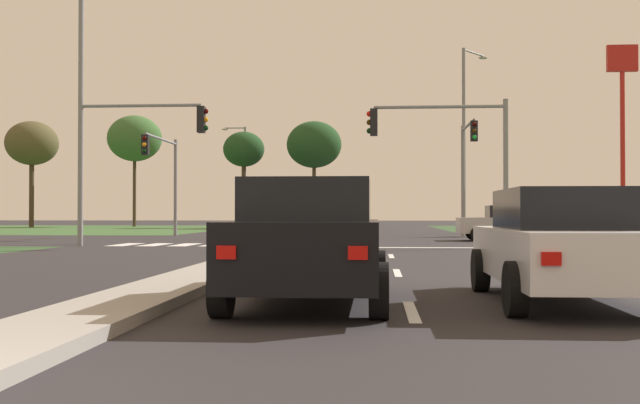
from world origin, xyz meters
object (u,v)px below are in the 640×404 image
(traffic_signal_far_right, at_px, (467,157))
(car_black_third, at_px, (310,241))
(car_navy_fourth, at_px, (293,220))
(pedestrian_at_median, at_px, (320,213))
(car_white_near, at_px, (563,245))
(street_lamp_second, at_px, (79,93))
(traffic_signal_near_left, at_px, (129,144))
(traffic_signal_far_left, at_px, (164,165))
(treeline_third, at_px, (244,150))
(street_lamp_fourth, at_px, (243,171))
(traffic_signal_near_right, at_px, (452,144))
(fastfood_pole_sign, at_px, (622,96))
(treeline_second, at_px, (135,139))
(car_teal_second, at_px, (310,219))
(treeline_near, at_px, (32,144))
(treeline_fourth, at_px, (314,145))
(street_lamp_third, at_px, (466,131))
(car_silver_fifth, at_px, (507,223))

(traffic_signal_far_right, bearing_deg, car_black_third, -100.64)
(car_navy_fourth, distance_m, pedestrian_at_median, 5.57)
(car_white_near, bearing_deg, street_lamp_second, 126.83)
(traffic_signal_near_left, bearing_deg, traffic_signal_far_right, 40.42)
(traffic_signal_far_left, bearing_deg, car_navy_fourth, 63.65)
(treeline_third, bearing_deg, pedestrian_at_median, -68.98)
(street_lamp_fourth, bearing_deg, car_navy_fourth, -69.82)
(traffic_signal_near_right, xyz_separation_m, fastfood_pole_sign, (12.09, 19.95, 4.65))
(traffic_signal_far_left, xyz_separation_m, treeline_second, (-11.44, 30.93, 4.45))
(car_teal_second, distance_m, traffic_signal_near_left, 35.01)
(traffic_signal_near_left, relative_size, treeline_near, 0.57)
(treeline_third, bearing_deg, treeline_fourth, -5.48)
(traffic_signal_near_right, height_order, treeline_near, treeline_near)
(treeline_third, bearing_deg, traffic_signal_far_left, -88.79)
(car_white_near, relative_size, car_navy_fourth, 1.09)
(fastfood_pole_sign, bearing_deg, car_navy_fourth, 174.53)
(car_navy_fourth, bearing_deg, traffic_signal_far_right, 133.24)
(traffic_signal_far_left, height_order, treeline_second, treeline_second)
(street_lamp_third, relative_size, treeline_third, 1.33)
(fastfood_pole_sign, bearing_deg, treeline_second, 149.21)
(traffic_signal_near_right, distance_m, street_lamp_third, 18.78)
(pedestrian_at_median, bearing_deg, car_silver_fifth, 130.80)
(car_teal_second, xyz_separation_m, traffic_signal_near_right, (7.94, -34.70, 2.82))
(traffic_signal_far_right, xyz_separation_m, street_lamp_second, (-15.93, -9.74, 1.86))
(treeline_second, bearing_deg, treeline_near, -155.53)
(car_white_near, relative_size, treeline_near, 0.50)
(car_teal_second, distance_m, treeline_second, 19.72)
(traffic_signal_far_left, bearing_deg, fastfood_pole_sign, 19.41)
(street_lamp_second, bearing_deg, car_black_third, -60.79)
(car_white_near, bearing_deg, street_lamp_fourth, 104.08)
(car_white_near, relative_size, car_black_third, 1.06)
(traffic_signal_near_right, xyz_separation_m, pedestrian_at_median, (-5.84, 16.73, -2.37))
(traffic_signal_far_right, height_order, street_lamp_third, street_lamp_third)
(fastfood_pole_sign, distance_m, treeline_near, 48.51)
(car_black_third, relative_size, fastfood_pole_sign, 0.39)
(pedestrian_at_median, bearing_deg, traffic_signal_far_left, 36.05)
(traffic_signal_far_right, xyz_separation_m, street_lamp_third, (0.75, 6.99, 2.07))
(traffic_signal_near_left, xyz_separation_m, fastfood_pole_sign, (23.65, 19.95, 4.57))
(car_black_third, height_order, traffic_signal_near_left, traffic_signal_near_left)
(fastfood_pole_sign, height_order, treeline_near, fastfood_pole_sign)
(street_lamp_second, relative_size, street_lamp_fourth, 1.21)
(treeline_third, bearing_deg, street_lamp_third, -49.39)
(car_silver_fifth, relative_size, treeline_fourth, 0.47)
(car_white_near, xyz_separation_m, car_navy_fourth, (-7.73, 38.67, 0.03))
(traffic_signal_near_left, distance_m, treeline_third, 37.88)
(car_white_near, bearing_deg, traffic_signal_near_left, 124.04)
(traffic_signal_near_right, relative_size, treeline_near, 0.56)
(car_black_third, xyz_separation_m, car_silver_fifth, (6.56, 24.10, -0.03))
(car_navy_fourth, relative_size, street_lamp_third, 0.39)
(car_black_third, bearing_deg, treeline_fourth, 94.54)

